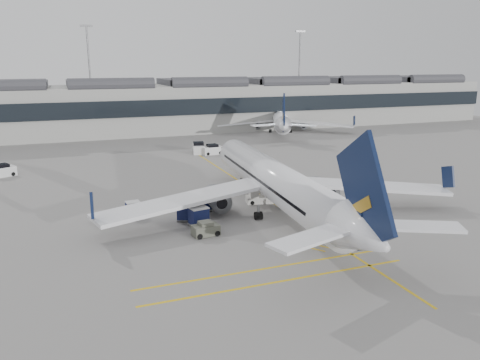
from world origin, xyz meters
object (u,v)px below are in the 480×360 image
object	(u,v)px
airliner_main	(277,182)
pushback_tug	(206,229)
ramp_agent_a	(208,195)
baggage_cart_a	(199,216)
ramp_agent_b	(213,201)
belt_loader	(263,197)

from	to	relation	value
airliner_main	pushback_tug	size ratio (longest dim) A/B	16.26
airliner_main	pushback_tug	bearing A→B (deg)	-151.18
ramp_agent_a	pushback_tug	size ratio (longest dim) A/B	0.71
airliner_main	baggage_cart_a	world-z (taller)	airliner_main
baggage_cart_a	ramp_agent_b	bearing A→B (deg)	48.24
baggage_cart_a	ramp_agent_a	distance (m)	8.20
baggage_cart_a	pushback_tug	world-z (taller)	baggage_cart_a
belt_loader	pushback_tug	bearing A→B (deg)	-128.15
airliner_main	belt_loader	size ratio (longest dim) A/B	8.28
ramp_agent_a	ramp_agent_b	distance (m)	2.43
pushback_tug	baggage_cart_a	bearing A→B (deg)	80.69
belt_loader	pushback_tug	distance (m)	12.62
belt_loader	ramp_agent_b	distance (m)	6.28
pushback_tug	belt_loader	bearing A→B (deg)	34.07
belt_loader	airliner_main	bearing A→B (deg)	-80.05
airliner_main	ramp_agent_a	bearing A→B (deg)	139.04
airliner_main	ramp_agent_b	xyz separation A→B (m)	(-6.18, 3.69, -2.58)
ramp_agent_b	pushback_tug	distance (m)	8.67
ramp_agent_b	ramp_agent_a	bearing A→B (deg)	-94.79
baggage_cart_a	airliner_main	bearing A→B (deg)	-1.36
belt_loader	baggage_cart_a	world-z (taller)	belt_loader
belt_loader	pushback_tug	world-z (taller)	belt_loader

